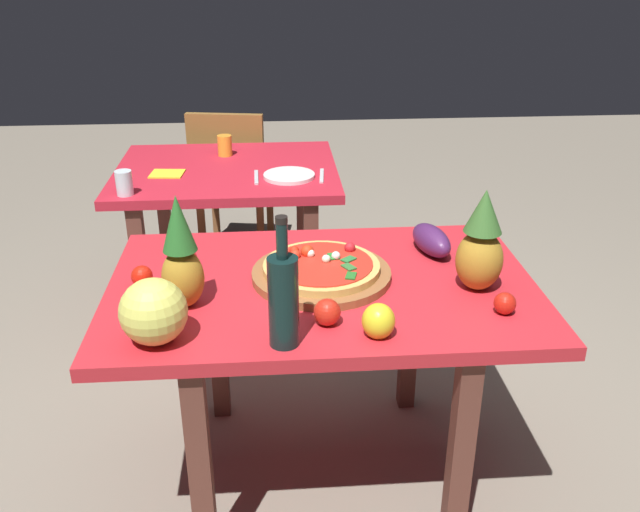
% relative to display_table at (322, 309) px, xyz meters
% --- Properties ---
extents(ground_plane, '(10.00, 10.00, 0.00)m').
position_rel_display_table_xyz_m(ground_plane, '(0.00, 0.00, -0.64)').
color(ground_plane, gray).
extents(display_table, '(1.26, 0.81, 0.73)m').
position_rel_display_table_xyz_m(display_table, '(0.00, 0.00, 0.00)').
color(display_table, brown).
rests_on(display_table, ground_plane).
extents(background_table, '(0.98, 0.81, 0.73)m').
position_rel_display_table_xyz_m(background_table, '(-0.34, 1.15, -0.02)').
color(background_table, brown).
rests_on(background_table, ground_plane).
extents(dining_chair, '(0.46, 0.46, 0.85)m').
position_rel_display_table_xyz_m(dining_chair, '(-0.36, 1.78, -0.16)').
color(dining_chair, brown).
rests_on(dining_chair, ground_plane).
extents(pizza_board, '(0.42, 0.42, 0.02)m').
position_rel_display_table_xyz_m(pizza_board, '(-0.00, 0.03, 0.10)').
color(pizza_board, brown).
rests_on(pizza_board, display_table).
extents(pizza, '(0.35, 0.35, 0.06)m').
position_rel_display_table_xyz_m(pizza, '(-0.00, 0.03, 0.13)').
color(pizza, '#D9AA56').
rests_on(pizza, pizza_board).
extents(wine_bottle, '(0.08, 0.08, 0.34)m').
position_rel_display_table_xyz_m(wine_bottle, '(-0.12, -0.33, 0.22)').
color(wine_bottle, black).
rests_on(wine_bottle, display_table).
extents(pineapple_left, '(0.12, 0.12, 0.32)m').
position_rel_display_table_xyz_m(pineapple_left, '(-0.39, -0.11, 0.24)').
color(pineapple_left, '#AF8126').
rests_on(pineapple_left, display_table).
extents(pineapple_right, '(0.13, 0.13, 0.30)m').
position_rel_display_table_xyz_m(pineapple_right, '(0.45, -0.07, 0.23)').
color(pineapple_right, '#AC8026').
rests_on(pineapple_right, display_table).
extents(melon, '(0.17, 0.17, 0.17)m').
position_rel_display_table_xyz_m(melon, '(-0.44, -0.29, 0.18)').
color(melon, '#DAD85E').
rests_on(melon, display_table).
extents(bell_pepper, '(0.09, 0.09, 0.09)m').
position_rel_display_table_xyz_m(bell_pepper, '(0.12, -0.31, 0.13)').
color(bell_pepper, yellow).
rests_on(bell_pepper, display_table).
extents(eggplant, '(0.14, 0.22, 0.09)m').
position_rel_display_table_xyz_m(eggplant, '(0.37, 0.18, 0.14)').
color(eggplant, '#492153').
rests_on(eggplant, display_table).
extents(tomato_by_bottle, '(0.07, 0.07, 0.07)m').
position_rel_display_table_xyz_m(tomato_by_bottle, '(-0.01, -0.24, 0.13)').
color(tomato_by_bottle, red).
rests_on(tomato_by_bottle, display_table).
extents(tomato_at_corner, '(0.06, 0.06, 0.06)m').
position_rel_display_table_xyz_m(tomato_at_corner, '(0.48, -0.22, 0.12)').
color(tomato_at_corner, red).
rests_on(tomato_at_corner, display_table).
extents(tomato_near_board, '(0.06, 0.06, 0.06)m').
position_rel_display_table_xyz_m(tomato_near_board, '(-0.53, 0.02, 0.12)').
color(tomato_near_board, red).
rests_on(tomato_near_board, display_table).
extents(tomato_beside_pepper, '(0.07, 0.07, 0.07)m').
position_rel_display_table_xyz_m(tomato_beside_pepper, '(-0.41, 0.12, 0.12)').
color(tomato_beside_pepper, red).
rests_on(tomato_beside_pepper, display_table).
extents(drinking_glass_juice, '(0.07, 0.07, 0.10)m').
position_rel_display_table_xyz_m(drinking_glass_juice, '(-0.35, 1.34, 0.14)').
color(drinking_glass_juice, orange).
rests_on(drinking_glass_juice, background_table).
extents(drinking_glass_water, '(0.07, 0.07, 0.10)m').
position_rel_display_table_xyz_m(drinking_glass_water, '(-0.72, 0.82, 0.14)').
color(drinking_glass_water, silver).
rests_on(drinking_glass_water, background_table).
extents(dinner_plate, '(0.22, 0.22, 0.02)m').
position_rel_display_table_xyz_m(dinner_plate, '(-0.06, 0.99, 0.10)').
color(dinner_plate, white).
rests_on(dinner_plate, background_table).
extents(fork_utensil, '(0.02, 0.18, 0.01)m').
position_rel_display_table_xyz_m(fork_utensil, '(-0.20, 0.99, 0.10)').
color(fork_utensil, silver).
rests_on(fork_utensil, background_table).
extents(knife_utensil, '(0.03, 0.18, 0.01)m').
position_rel_display_table_xyz_m(knife_utensil, '(0.08, 0.99, 0.10)').
color(knife_utensil, silver).
rests_on(knife_utensil, background_table).
extents(napkin_folded, '(0.15, 0.13, 0.01)m').
position_rel_display_table_xyz_m(napkin_folded, '(-0.59, 1.07, 0.09)').
color(napkin_folded, yellow).
rests_on(napkin_folded, background_table).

